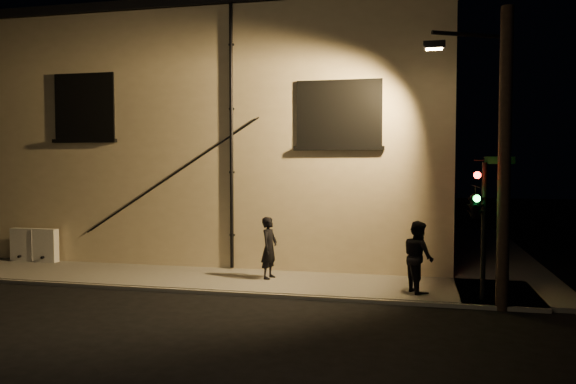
% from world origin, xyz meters
% --- Properties ---
extents(ground, '(90.00, 90.00, 0.00)m').
position_xyz_m(ground, '(0.00, 0.00, 0.00)').
color(ground, black).
extents(sidewalk, '(21.00, 16.00, 0.12)m').
position_xyz_m(sidewalk, '(1.22, 4.39, 0.06)').
color(sidewalk, slate).
rests_on(sidewalk, ground).
extents(building, '(16.20, 12.23, 8.80)m').
position_xyz_m(building, '(-3.00, 8.99, 4.40)').
color(building, beige).
rests_on(building, ground).
extents(utility_cabinet, '(1.72, 0.29, 1.13)m').
position_xyz_m(utility_cabinet, '(-8.85, 2.70, 0.69)').
color(utility_cabinet, white).
rests_on(utility_cabinet, sidewalk).
extents(pedestrian_a, '(0.55, 0.73, 1.80)m').
position_xyz_m(pedestrian_a, '(-0.26, 1.74, 1.02)').
color(pedestrian_a, black).
rests_on(pedestrian_a, sidewalk).
extents(pedestrian_b, '(1.03, 1.13, 1.87)m').
position_xyz_m(pedestrian_b, '(3.98, 0.90, 1.06)').
color(pedestrian_b, black).
rests_on(pedestrian_b, sidewalk).
extents(traffic_signal, '(1.15, 2.05, 3.53)m').
position_xyz_m(traffic_signal, '(5.33, 0.38, 2.50)').
color(traffic_signal, black).
rests_on(traffic_signal, sidewalk).
extents(streetlamp_pole, '(2.02, 1.39, 7.12)m').
position_xyz_m(streetlamp_pole, '(5.82, 0.04, 3.78)').
color(streetlamp_pole, black).
rests_on(streetlamp_pole, ground).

